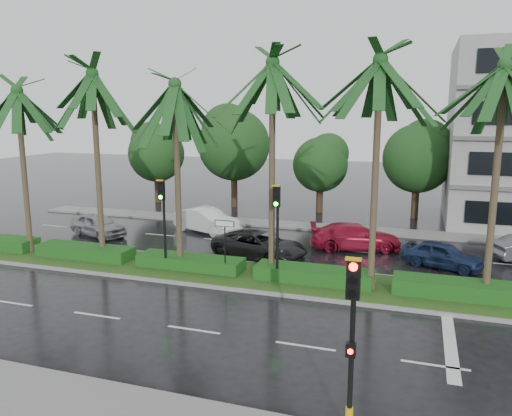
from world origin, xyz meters
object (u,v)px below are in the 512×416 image
(signal_median_left, at_px, (163,211))
(street_sign, at_px, (225,234))
(car_darkgrey, at_px, (260,245))
(car_red, at_px, (355,237))
(car_blue, at_px, (442,255))
(car_silver, at_px, (98,225))
(signal_near, at_px, (352,341))
(car_white, at_px, (207,220))

(signal_median_left, distance_m, street_sign, 3.13)
(signal_median_left, bearing_deg, car_darkgrey, 47.24)
(car_red, bearing_deg, car_darkgrey, 112.78)
(street_sign, height_order, car_red, street_sign)
(car_red, distance_m, car_blue, 4.95)
(signal_median_left, relative_size, car_red, 0.87)
(car_silver, bearing_deg, signal_median_left, -105.62)
(car_silver, xyz_separation_m, car_red, (15.50, 1.88, 0.03))
(signal_near, distance_m, street_sign, 12.11)
(signal_near, height_order, car_blue, signal_near)
(car_darkgrey, bearing_deg, signal_near, -138.61)
(car_silver, xyz_separation_m, car_darkgrey, (11.00, -1.50, 0.02))
(car_blue, bearing_deg, signal_median_left, 132.27)
(signal_near, xyz_separation_m, car_white, (-11.50, 17.98, -1.73))
(car_silver, xyz_separation_m, car_blue, (20.00, -0.18, -0.04))
(signal_median_left, distance_m, car_blue, 13.70)
(car_silver, bearing_deg, car_darkgrey, -78.21)
(car_darkgrey, xyz_separation_m, car_blue, (9.00, 1.32, -0.06))
(street_sign, bearing_deg, car_blue, 27.39)
(signal_near, height_order, car_darkgrey, signal_near)
(car_darkgrey, bearing_deg, car_white, 63.59)
(car_white, bearing_deg, car_darkgrey, -110.74)
(car_silver, height_order, car_red, car_red)
(car_blue, bearing_deg, car_white, 97.23)
(signal_median_left, height_order, car_silver, signal_median_left)
(signal_median_left, bearing_deg, street_sign, 3.47)
(car_white, distance_m, car_blue, 14.36)
(signal_near, bearing_deg, car_red, 96.77)
(signal_near, height_order, car_white, signal_near)
(signal_median_left, bearing_deg, car_blue, 22.21)
(street_sign, bearing_deg, car_red, 54.41)
(car_red, bearing_deg, signal_near, 172.60)
(signal_near, relative_size, car_darkgrey, 0.85)
(signal_near, xyz_separation_m, street_sign, (-7.00, 9.87, -0.38))
(signal_near, xyz_separation_m, signal_median_left, (-10.00, 9.69, 0.49))
(street_sign, distance_m, car_blue, 10.80)
(car_darkgrey, bearing_deg, street_sign, -172.27)
(signal_median_left, bearing_deg, car_red, 41.86)
(car_white, distance_m, car_red, 9.57)
(signal_near, bearing_deg, car_blue, 80.41)
(signal_near, bearing_deg, signal_median_left, 135.91)
(street_sign, height_order, car_white, street_sign)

